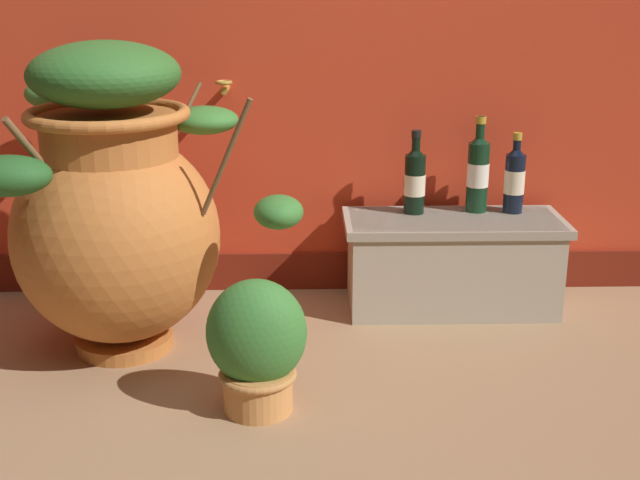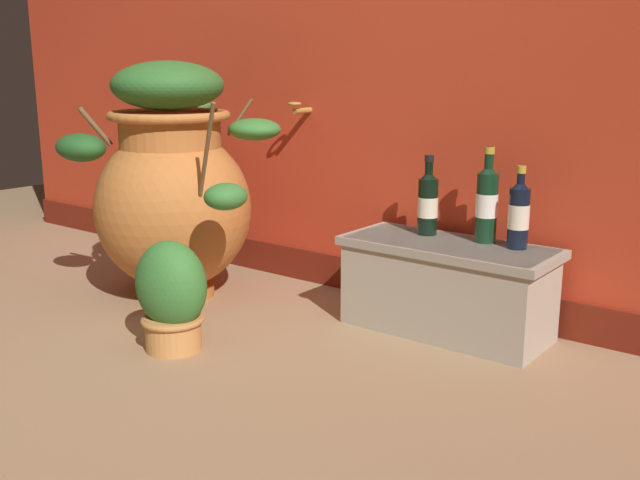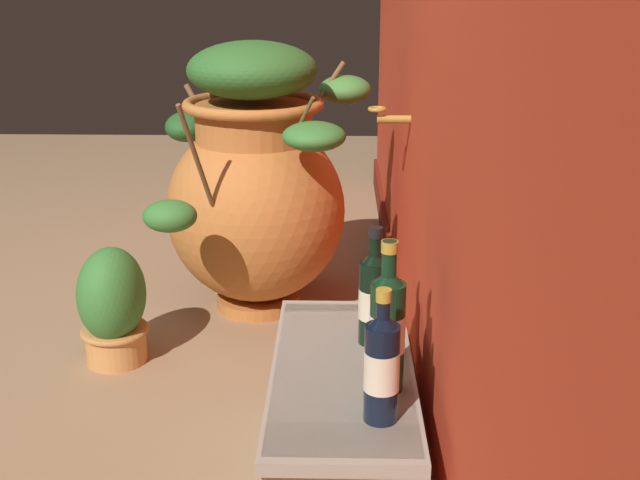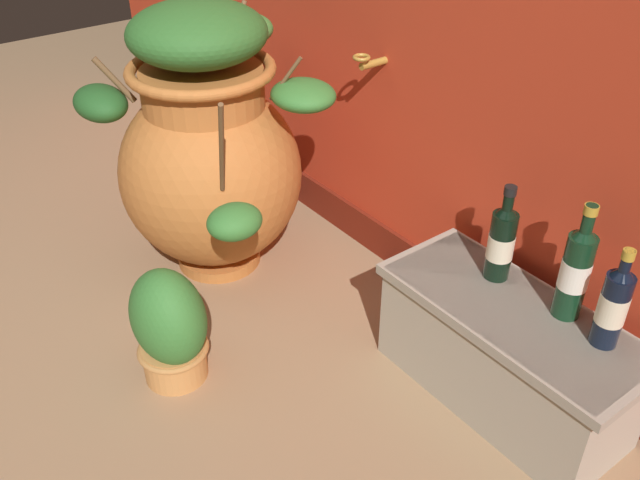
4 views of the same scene
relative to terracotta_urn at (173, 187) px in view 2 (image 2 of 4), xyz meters
name	(u,v)px [view 2 (image 2 of 4)]	position (x,y,z in m)	size (l,w,h in m)	color
ground_plane	(132,370)	(0.47, -0.60, -0.45)	(7.00, 7.00, 0.00)	#9E7A56
terracotta_urn	(173,187)	(0.00, 0.00, 0.00)	(0.89, 0.74, 0.94)	#C17033
stone_ledge	(447,284)	(1.07, 0.30, -0.28)	(0.74, 0.32, 0.32)	#B2A893
wine_bottle_left	(519,212)	(1.29, 0.37, -0.01)	(0.07, 0.07, 0.28)	black
wine_bottle_middle	(487,201)	(1.16, 0.39, 0.02)	(0.08, 0.08, 0.33)	black
wine_bottle_right	(428,201)	(0.94, 0.37, 0.00)	(0.07, 0.07, 0.29)	black
potted_shrub	(171,295)	(0.43, -0.40, -0.26)	(0.27, 0.21, 0.37)	#D68E4C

